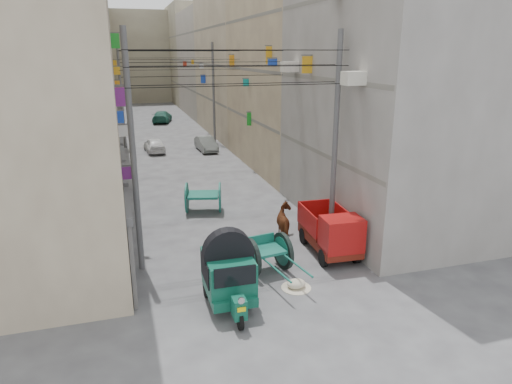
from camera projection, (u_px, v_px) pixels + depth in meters
name	position (u px, v px, depth m)	size (l,w,h in m)	color
ground	(303.00, 353.00, 11.44)	(140.00, 140.00, 0.00)	#434345
building_row_left	(64.00, 62.00, 38.58)	(8.00, 62.00, 14.00)	#C3B293
building_row_right	(246.00, 61.00, 42.98)	(8.00, 62.00, 14.00)	#9A9590
end_cap_building	(140.00, 57.00, 69.94)	(22.00, 10.00, 13.00)	#9C967B
shutters_left	(126.00, 193.00, 19.42)	(0.18, 14.40, 2.88)	#525257
signboards	(180.00, 112.00, 30.26)	(8.22, 40.52, 5.67)	silver
ac_units	(321.00, 47.00, 17.28)	(0.70, 6.55, 3.35)	beige
utility_poles	(191.00, 112.00, 25.83)	(7.40, 22.20, 8.00)	#515153
overhead_cables	(196.00, 62.00, 22.64)	(7.40, 22.52, 1.12)	black
auto_rickshaw	(229.00, 272.00, 13.35)	(1.51, 2.62, 1.83)	black
tonga_cart	(267.00, 253.00, 15.49)	(1.55, 3.04, 1.31)	black
mini_truck	(333.00, 235.00, 16.60)	(1.57, 3.23, 1.78)	black
second_cart	(203.00, 197.00, 21.31)	(1.92, 1.79, 1.44)	#155F4F
feed_sack	(296.00, 284.00, 14.56)	(0.60, 0.48, 0.30)	#BEB39D
horse	(286.00, 223.00, 18.23)	(0.75, 1.64, 1.39)	brown
distant_car_white	(154.00, 145.00, 34.25)	(1.29, 3.22, 1.10)	silver
distant_car_grey	(206.00, 144.00, 34.67)	(1.14, 3.28, 1.08)	#595E5B
distant_car_green	(162.00, 117.00, 48.82)	(1.70, 4.18, 1.21)	#205F4F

